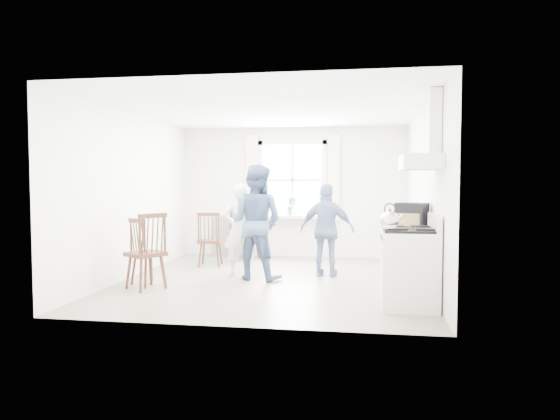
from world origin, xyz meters
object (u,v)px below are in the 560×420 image
object	(u,v)px
windsor_chair_a	(209,233)
person_right	(327,230)
stereo_stack	(412,215)
person_mid	(256,222)
low_cabinet	(409,261)
windsor_chair_b	(142,244)
person_left	(240,230)
gas_stove	(409,267)
windsor_chair_c	(150,243)

from	to	relation	value
windsor_chair_a	person_right	bearing A→B (deg)	-14.74
stereo_stack	person_mid	bearing A→B (deg)	161.86
low_cabinet	windsor_chair_b	world-z (taller)	windsor_chair_b
low_cabinet	windsor_chair_b	bearing A→B (deg)	-179.38
low_cabinet	stereo_stack	bearing A→B (deg)	-48.60
person_left	person_mid	bearing A→B (deg)	121.64
person_right	gas_stove	bearing A→B (deg)	127.52
low_cabinet	person_right	bearing A→B (deg)	135.90
stereo_stack	person_mid	world-z (taller)	person_mid
windsor_chair_b	person_mid	size ratio (longest dim) A/B	0.56
person_left	person_right	world-z (taller)	person_right
windsor_chair_a	windsor_chair_b	xyz separation A→B (m)	(-0.49, -1.73, 0.01)
stereo_stack	person_right	distance (m)	1.70
windsor_chair_b	person_left	world-z (taller)	person_left
low_cabinet	stereo_stack	distance (m)	0.62
windsor_chair_a	person_right	world-z (taller)	person_right
gas_stove	windsor_chair_b	xyz separation A→B (m)	(-3.70, 0.66, 0.12)
person_left	windsor_chair_a	bearing A→B (deg)	-66.11
windsor_chair_c	person_right	bearing A→B (deg)	30.88
stereo_stack	person_mid	distance (m)	2.39
windsor_chair_c	person_mid	xyz separation A→B (m)	(1.30, 1.00, 0.22)
gas_stove	person_left	world-z (taller)	person_left
gas_stove	person_mid	xyz separation A→B (m)	(-2.17, 1.41, 0.40)
windsor_chair_c	person_right	world-z (taller)	person_right
person_left	person_mid	size ratio (longest dim) A/B	0.83
stereo_stack	person_mid	size ratio (longest dim) A/B	0.27
stereo_stack	windsor_chair_b	world-z (taller)	stereo_stack
low_cabinet	person_left	distance (m)	2.74
stereo_stack	windsor_chair_c	xyz separation A→B (m)	(-3.57, -0.26, -0.40)
windsor_chair_a	person_left	size ratio (longest dim) A/B	0.66
stereo_stack	windsor_chair_c	world-z (taller)	stereo_stack
windsor_chair_b	low_cabinet	bearing A→B (deg)	0.62
windsor_chair_a	person_right	size ratio (longest dim) A/B	0.66
stereo_stack	person_left	bearing A→B (deg)	159.13
person_mid	low_cabinet	bearing A→B (deg)	176.97
low_cabinet	stereo_stack	world-z (taller)	stereo_stack
windsor_chair_b	windsor_chair_a	bearing A→B (deg)	74.25
gas_stove	person_right	xyz separation A→B (m)	(-1.10, 1.83, 0.26)
gas_stove	person_left	size ratio (longest dim) A/B	0.76
gas_stove	windsor_chair_c	size ratio (longest dim) A/B	1.03
windsor_chair_b	person_right	size ratio (longest dim) A/B	0.67
gas_stove	windsor_chair_b	bearing A→B (deg)	169.90
stereo_stack	person_left	world-z (taller)	person_left
stereo_stack	windsor_chair_b	xyz separation A→B (m)	(-3.80, -0.01, -0.46)
low_cabinet	person_left	bearing A→B (deg)	159.52
low_cabinet	windsor_chair_b	distance (m)	3.77
windsor_chair_b	person_right	bearing A→B (deg)	24.23
stereo_stack	windsor_chair_b	bearing A→B (deg)	-179.85
low_cabinet	person_mid	xyz separation A→B (m)	(-2.24, 0.71, 0.44)
gas_stove	windsor_chair_a	xyz separation A→B (m)	(-3.21, 2.39, 0.11)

